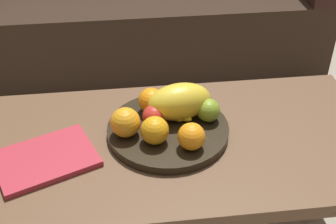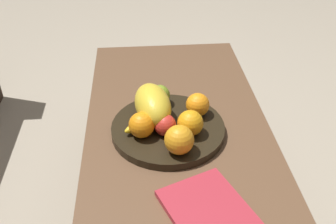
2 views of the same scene
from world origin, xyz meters
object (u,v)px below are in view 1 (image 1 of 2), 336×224
orange_right (151,101)px  banana_bunch (167,108)px  orange_back (125,122)px  apple_left (208,110)px  magazine (46,159)px  orange_front (191,136)px  coffee_table (173,153)px  apple_right (154,116)px  couch (148,2)px  fruit_bowl (168,130)px  orange_left (155,130)px  melon_large_front (179,102)px

orange_right → banana_bunch: (0.04, -0.02, -0.01)m
orange_back → banana_bunch: orange_back is taller
apple_left → banana_bunch: bearing=161.9°
magazine → orange_front: bearing=-25.0°
coffee_table → orange_front: 0.13m
orange_front → apple_right: 0.14m
orange_back → apple_left: orange_back is taller
couch → magazine: couch is taller
fruit_bowl → orange_back: bearing=-170.2°
orange_front → orange_left: size_ratio=0.96×
orange_front → magazine: 0.38m
coffee_table → fruit_bowl: 0.07m
apple_left → magazine: 0.46m
couch → orange_left: couch is taller
fruit_bowl → orange_front: 0.12m
orange_back → banana_bunch: bearing=31.7°
orange_left → orange_back: orange_back is taller
melon_large_front → coffee_table: bearing=-110.1°
orange_back → apple_right: orange_back is taller
couch → fruit_bowl: 1.22m
orange_back → apple_left: bearing=9.1°
melon_large_front → magazine: melon_large_front is taller
coffee_table → orange_left: (-0.05, -0.03, 0.11)m
orange_right → apple_right: bearing=-88.9°
orange_right → apple_left: (0.16, -0.06, -0.00)m
apple_left → banana_bunch: size_ratio=0.44×
orange_front → couch: bearing=90.2°
couch → apple_right: size_ratio=26.70×
orange_right → magazine: (-0.29, -0.16, -0.05)m
coffee_table → orange_back: orange_back is taller
melon_large_front → orange_back: (-0.16, -0.06, -0.01)m
melon_large_front → orange_right: bearing=154.9°
orange_left → melon_large_front: bearing=52.2°
orange_front → orange_back: orange_back is taller
orange_front → banana_bunch: (-0.05, 0.15, -0.01)m
apple_right → orange_back: bearing=-158.3°
fruit_bowl → apple_right: size_ratio=5.34×
magazine → apple_right: bearing=-5.5°
couch → fruit_bowl: bearing=-92.1°
magazine → fruit_bowl: bearing=-9.2°
couch → banana_bunch: size_ratio=11.35×
orange_back → apple_right: (0.08, 0.03, -0.01)m
orange_front → orange_left: (-0.09, 0.03, 0.00)m
fruit_bowl → orange_left: size_ratio=4.49×
apple_right → orange_right: bearing=91.1°
orange_left → apple_left: orange_left is taller
magazine → couch: bearing=51.6°
coffee_table → orange_back: (-0.13, 0.01, 0.11)m
fruit_bowl → apple_right: bearing=163.6°
orange_left → banana_bunch: (0.05, 0.11, -0.01)m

